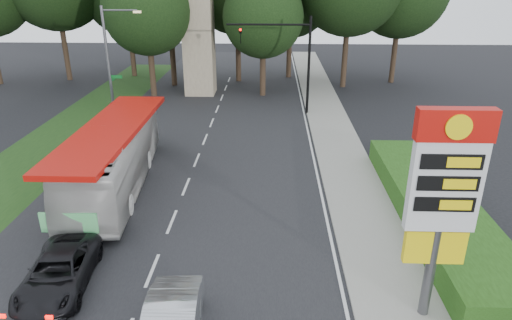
{
  "coord_description": "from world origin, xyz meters",
  "views": [
    {
      "loc": [
        4.29,
        -9.72,
        10.2
      ],
      "look_at": [
        3.62,
        9.42,
        2.2
      ],
      "focal_mm": 32.0,
      "sensor_mm": 36.0,
      "label": 1
    }
  ],
  "objects_px": {
    "gas_station_pylon": "(444,190)",
    "monument": "(199,35)",
    "traffic_signal_mast": "(291,52)",
    "streetlight_signs": "(111,59)",
    "suv_charcoal": "(59,272)",
    "transit_bus": "(114,157)"
  },
  "relations": [
    {
      "from": "streetlight_signs",
      "to": "suv_charcoal",
      "type": "height_order",
      "value": "streetlight_signs"
    },
    {
      "from": "gas_station_pylon",
      "to": "streetlight_signs",
      "type": "relative_size",
      "value": 0.86
    },
    {
      "from": "monument",
      "to": "suv_charcoal",
      "type": "bearing_deg",
      "value": -91.99
    },
    {
      "from": "traffic_signal_mast",
      "to": "monument",
      "type": "relative_size",
      "value": 0.72
    },
    {
      "from": "transit_bus",
      "to": "traffic_signal_mast",
      "type": "bearing_deg",
      "value": 49.38
    },
    {
      "from": "traffic_signal_mast",
      "to": "suv_charcoal",
      "type": "relative_size",
      "value": 1.63
    },
    {
      "from": "transit_bus",
      "to": "suv_charcoal",
      "type": "distance_m",
      "value": 8.07
    },
    {
      "from": "monument",
      "to": "streetlight_signs",
      "type": "bearing_deg",
      "value": -121.97
    },
    {
      "from": "streetlight_signs",
      "to": "transit_bus",
      "type": "height_order",
      "value": "streetlight_signs"
    },
    {
      "from": "streetlight_signs",
      "to": "suv_charcoal",
      "type": "xyz_separation_m",
      "value": [
        4.05,
        -19.02,
        -3.82
      ]
    },
    {
      "from": "gas_station_pylon",
      "to": "transit_bus",
      "type": "relative_size",
      "value": 0.6
    },
    {
      "from": "monument",
      "to": "suv_charcoal",
      "type": "height_order",
      "value": "monument"
    },
    {
      "from": "traffic_signal_mast",
      "to": "suv_charcoal",
      "type": "height_order",
      "value": "traffic_signal_mast"
    },
    {
      "from": "transit_bus",
      "to": "monument",
      "type": "bearing_deg",
      "value": 80.05
    },
    {
      "from": "streetlight_signs",
      "to": "monument",
      "type": "bearing_deg",
      "value": 58.03
    },
    {
      "from": "traffic_signal_mast",
      "to": "monument",
      "type": "xyz_separation_m",
      "value": [
        -7.68,
        6.0,
        0.43
      ]
    },
    {
      "from": "monument",
      "to": "transit_bus",
      "type": "bearing_deg",
      "value": -94.51
    },
    {
      "from": "gas_station_pylon",
      "to": "monument",
      "type": "height_order",
      "value": "monument"
    },
    {
      "from": "gas_station_pylon",
      "to": "transit_bus",
      "type": "bearing_deg",
      "value": 144.73
    },
    {
      "from": "monument",
      "to": "transit_bus",
      "type": "xyz_separation_m",
      "value": [
        -1.5,
        -19.02,
        -3.51
      ]
    },
    {
      "from": "streetlight_signs",
      "to": "suv_charcoal",
      "type": "relative_size",
      "value": 1.81
    },
    {
      "from": "traffic_signal_mast",
      "to": "monument",
      "type": "height_order",
      "value": "monument"
    }
  ]
}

